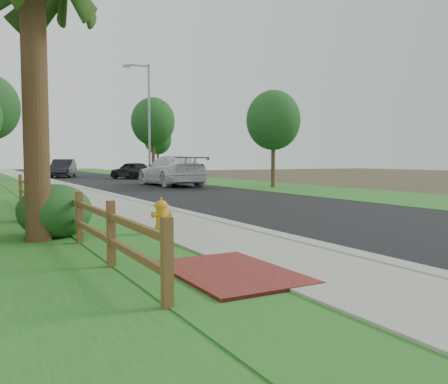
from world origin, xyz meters
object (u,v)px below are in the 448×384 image
fire_hydrant (162,216)px  white_suv (171,171)px  dark_car_mid (132,170)px  ranch_fence (52,201)px  streetlight (147,114)px

fire_hydrant → white_suv: size_ratio=0.12×
fire_hydrant → dark_car_mid: (8.83, 30.17, 0.31)m
ranch_fence → fire_hydrant: (1.90, -3.28, -0.16)m
fire_hydrant → white_suv: white_suv is taller
ranch_fence → dark_car_mid: dark_car_mid is taller
fire_hydrant → ranch_fence: bearing=120.1°
dark_car_mid → streetlight: (1.38, -0.23, 4.94)m
white_suv → streetlight: size_ratio=0.66×
ranch_fence → dark_car_mid: bearing=68.2°
ranch_fence → dark_car_mid: size_ratio=3.83×
ranch_fence → white_suv: bearing=57.6°
dark_car_mid → ranch_fence: bearing=46.8°
white_suv → ranch_fence: bearing=57.9°
ranch_fence → white_suv: (9.77, 15.39, 0.37)m
fire_hydrant → white_suv: 20.28m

